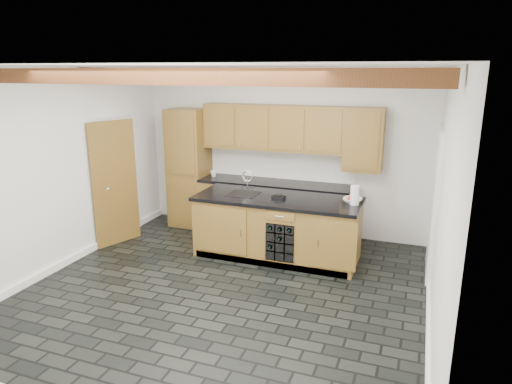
# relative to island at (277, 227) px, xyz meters

# --- Properties ---
(ground) EXTENTS (5.00, 5.00, 0.00)m
(ground) POSITION_rel_island_xyz_m (-0.31, -1.28, -0.47)
(ground) COLOR black
(ground) RESTS_ON ground
(room_shell) EXTENTS (5.01, 5.00, 5.00)m
(room_shell) POSITION_rel_island_xyz_m (-0.39, -0.75, 1.06)
(room_shell) COLOR white
(room_shell) RESTS_ON ground
(back_cabinetry) EXTENTS (3.65, 0.62, 2.20)m
(back_cabinetry) POSITION_rel_island_xyz_m (-0.68, 0.95, 0.51)
(back_cabinetry) COLOR olive
(back_cabinetry) RESTS_ON ground
(island) EXTENTS (2.48, 0.96, 0.93)m
(island) POSITION_rel_island_xyz_m (0.00, 0.00, 0.00)
(island) COLOR olive
(island) RESTS_ON ground
(faucet) EXTENTS (0.45, 0.40, 0.34)m
(faucet) POSITION_rel_island_xyz_m (-0.56, 0.05, 0.50)
(faucet) COLOR black
(faucet) RESTS_ON island
(kitchen_scale) EXTENTS (0.20, 0.13, 0.06)m
(kitchen_scale) POSITION_rel_island_xyz_m (0.02, -0.02, 0.49)
(kitchen_scale) COLOR black
(kitchen_scale) RESTS_ON island
(fruit_bowl) EXTENTS (0.28, 0.28, 0.07)m
(fruit_bowl) POSITION_rel_island_xyz_m (1.07, 0.12, 0.50)
(fruit_bowl) COLOR white
(fruit_bowl) RESTS_ON island
(fruit_cluster) EXTENTS (0.16, 0.17, 0.07)m
(fruit_cluster) POSITION_rel_island_xyz_m (1.07, 0.12, 0.53)
(fruit_cluster) COLOR red
(fruit_cluster) RESTS_ON fruit_bowl
(paper_towel) EXTENTS (0.12, 0.12, 0.27)m
(paper_towel) POSITION_rel_island_xyz_m (1.11, 0.04, 0.60)
(paper_towel) COLOR white
(paper_towel) RESTS_ON island
(mug) EXTENTS (0.12, 0.12, 0.10)m
(mug) POSITION_rel_island_xyz_m (-1.48, 0.92, 0.52)
(mug) COLOR white
(mug) RESTS_ON back_cabinetry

